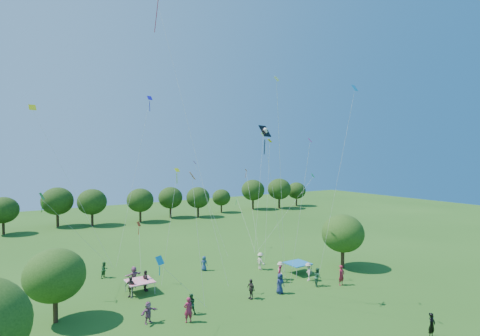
# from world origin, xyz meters

# --- Properties ---
(near_tree_north) EXTENTS (4.24, 4.24, 5.35)m
(near_tree_north) POSITION_xyz_m (-13.51, 17.56, 3.43)
(near_tree_north) COLOR #422B19
(near_tree_north) RESTS_ON ground
(near_tree_east) EXTENTS (4.47, 4.47, 5.74)m
(near_tree_east) POSITION_xyz_m (13.99, 15.52, 3.71)
(near_tree_east) COLOR #422B19
(near_tree_east) RESTS_ON ground
(treeline) EXTENTS (88.01, 8.77, 6.77)m
(treeline) POSITION_xyz_m (-1.73, 55.43, 4.09)
(treeline) COLOR #422B19
(treeline) RESTS_ON ground
(tent_red_stripe) EXTENTS (2.20, 2.20, 1.10)m
(tent_red_stripe) POSITION_xyz_m (-6.58, 20.00, 1.04)
(tent_red_stripe) COLOR #F51C3F
(tent_red_stripe) RESTS_ON ground
(tent_blue) EXTENTS (2.20, 2.20, 1.10)m
(tent_blue) POSITION_xyz_m (8.65, 16.65, 1.04)
(tent_blue) COLOR #1966A3
(tent_blue) RESTS_ON ground
(man_in_black) EXTENTS (0.64, 0.44, 1.63)m
(man_in_black) POSITION_xyz_m (7.23, 1.72, 0.81)
(man_in_black) COLOR black
(man_in_black) RESTS_ON ground
(crowd_person_0) EXTENTS (0.80, 0.83, 1.51)m
(crowd_person_0) POSITION_xyz_m (1.06, 22.64, 0.76)
(crowd_person_0) COLOR navy
(crowd_person_0) RESTS_ON ground
(crowd_person_1) EXTENTS (0.71, 0.70, 1.62)m
(crowd_person_1) POSITION_xyz_m (5.40, 15.50, 0.81)
(crowd_person_1) COLOR maroon
(crowd_person_1) RESTS_ON ground
(crowd_person_2) EXTENTS (0.88, 0.78, 1.58)m
(crowd_person_2) POSITION_xyz_m (-8.26, 25.83, 0.79)
(crowd_person_2) COLOR #245528
(crowd_person_2) RESTS_ON ground
(crowd_person_3) EXTENTS (1.06, 1.21, 1.72)m
(crowd_person_3) POSITION_xyz_m (8.06, 14.44, 0.86)
(crowd_person_3) COLOR #AC9989
(crowd_person_3) RESTS_ON ground
(crowd_person_4) EXTENTS (0.47, 0.99, 1.68)m
(crowd_person_4) POSITION_xyz_m (0.86, 13.65, 0.84)
(crowd_person_4) COLOR #38302D
(crowd_person_4) RESTS_ON ground
(crowd_person_5) EXTENTS (1.71, 0.87, 1.75)m
(crowd_person_5) POSITION_xyz_m (-6.43, 22.23, 0.87)
(crowd_person_5) COLOR #AF668C
(crowd_person_5) RESTS_ON ground
(crowd_person_7) EXTENTS (0.72, 0.49, 1.86)m
(crowd_person_7) POSITION_xyz_m (9.81, 11.87, 0.93)
(crowd_person_7) COLOR maroon
(crowd_person_7) RESTS_ON ground
(crowd_person_8) EXTENTS (0.86, 0.60, 1.58)m
(crowd_person_8) POSITION_xyz_m (-4.69, 13.58, 0.79)
(crowd_person_8) COLOR #214E2C
(crowd_person_8) RESTS_ON ground
(crowd_person_9) EXTENTS (0.97, 1.25, 1.75)m
(crowd_person_9) POSITION_xyz_m (5.96, 16.09, 0.87)
(crowd_person_9) COLOR #BEB098
(crowd_person_9) RESTS_ON ground
(crowd_person_10) EXTENTS (0.55, 1.11, 1.86)m
(crowd_person_10) POSITION_xyz_m (-6.02, 20.14, 0.93)
(crowd_person_10) COLOR #362D2B
(crowd_person_10) RESTS_ON ground
(crowd_person_11) EXTENTS (1.55, 0.98, 1.56)m
(crowd_person_11) POSITION_xyz_m (-7.90, 13.85, 0.78)
(crowd_person_11) COLOR #874F71
(crowd_person_11) RESTS_ON ground
(crowd_person_12) EXTENTS (0.91, 0.56, 1.76)m
(crowd_person_12) POSITION_xyz_m (3.67, 13.27, 0.88)
(crowd_person_12) COLOR navy
(crowd_person_12) RESTS_ON ground
(crowd_person_13) EXTENTS (0.72, 0.49, 1.83)m
(crowd_person_13) POSITION_xyz_m (-5.42, 12.45, 0.91)
(crowd_person_13) COLOR maroon
(crowd_person_13) RESTS_ON ground
(crowd_person_14) EXTENTS (0.83, 0.94, 1.68)m
(crowd_person_14) POSITION_xyz_m (7.78, 12.89, 0.84)
(crowd_person_14) COLOR #245637
(crowd_person_14) RESTS_ON ground
(crowd_person_15) EXTENTS (0.57, 1.19, 1.79)m
(crowd_person_15) POSITION_xyz_m (6.21, 19.74, 0.90)
(crowd_person_15) COLOR #BFB599
(crowd_person_15) RESTS_ON ground
(crowd_person_16) EXTENTS (0.99, 1.11, 1.76)m
(crowd_person_16) POSITION_xyz_m (-7.54, 19.47, 0.88)
(crowd_person_16) COLOR #3F3532
(crowd_person_16) RESTS_ON ground
(pirate_kite) EXTENTS (3.96, 1.85, 13.13)m
(pirate_kite) POSITION_xyz_m (1.16, 12.01, 13.65)
(pirate_kite) COLOR black
(red_high_kite) EXTENTS (3.40, 8.47, 26.15)m
(red_high_kite) POSITION_xyz_m (-3.56, 20.71, 22.18)
(red_high_kite) COLOR red
(small_kite_0) EXTENTS (0.54, 1.83, 9.53)m
(small_kite_0) POSITION_xyz_m (-4.83, 12.66, 9.30)
(small_kite_0) COLOR red
(small_kite_1) EXTENTS (1.74, 1.49, 12.40)m
(small_kite_1) POSITION_xyz_m (5.96, 18.03, 10.59)
(small_kite_1) COLOR gold
(small_kite_2) EXTENTS (2.00, 0.92, 9.65)m
(small_kite_2) POSITION_xyz_m (-4.25, 17.80, 8.74)
(small_kite_2) COLOR #ADCB12
(small_kite_3) EXTENTS (6.29, 2.49, 7.71)m
(small_kite_3) POSITION_xyz_m (-13.11, 22.51, 7.68)
(small_kite_3) COLOR #278117
(small_kite_4) EXTENTS (3.87, 0.56, 4.21)m
(small_kite_4) POSITION_xyz_m (-7.74, 11.07, 4.82)
(small_kite_4) COLOR #1383BE
(small_kite_5) EXTENTS (1.25, 1.51, 12.12)m
(small_kite_5) POSITION_xyz_m (3.91, 10.47, 10.13)
(small_kite_5) COLOR #A91C86
(small_kite_6) EXTENTS (3.22, 2.85, 16.26)m
(small_kite_6) POSITION_xyz_m (0.69, 9.66, 12.38)
(small_kite_6) COLOR white
(small_kite_7) EXTENTS (3.03, 1.83, 17.02)m
(small_kite_7) POSITION_xyz_m (9.50, 11.01, 14.87)
(small_kite_7) COLOR #0C79BE
(small_kite_8) EXTENTS (1.80, 5.31, 9.05)m
(small_kite_8) POSITION_xyz_m (8.35, 25.09, 7.84)
(small_kite_8) COLOR #DF480D
(small_kite_9) EXTENTS (0.78, 2.56, 4.58)m
(small_kite_9) POSITION_xyz_m (-6.00, 21.94, 5.06)
(small_kite_9) COLOR red
(small_kite_10) EXTENTS (6.50, 6.27, 15.72)m
(small_kite_10) POSITION_xyz_m (-12.72, 28.70, 13.60)
(small_kite_10) COLOR yellow
(small_kite_11) EXTENTS (2.49, 7.79, 5.59)m
(small_kite_11) POSITION_xyz_m (8.63, 27.68, 5.64)
(small_kite_11) COLOR #1C9E57
(small_kite_12) EXTENTS (4.86, 3.39, 17.16)m
(small_kite_12) POSITION_xyz_m (-3.99, 26.78, 14.32)
(small_kite_12) COLOR #1F16DE
(small_kite_13) EXTENTS (2.40, 3.70, 10.13)m
(small_kite_13) POSITION_xyz_m (1.75, 24.36, 8.89)
(small_kite_13) COLOR #8B1891
(small_kite_14) EXTENTS (4.46, 4.50, 13.54)m
(small_kite_14) POSITION_xyz_m (9.99, 24.79, 12.08)
(small_kite_14) COLOR white
(small_kite_15) EXTENTS (8.40, 0.69, 8.55)m
(small_kite_15) POSITION_xyz_m (13.72, 21.35, 8.14)
(small_kite_15) COLOR #0C98BC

